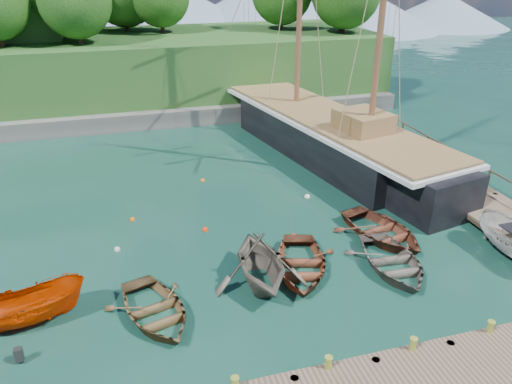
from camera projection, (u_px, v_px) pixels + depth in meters
ground at (300, 285)px, 20.57m from camera, size 160.00×160.00×0.00m
dock_near at (437, 384)px, 15.24m from camera, size 20.00×3.20×1.10m
dock_east at (442, 178)px, 29.32m from camera, size 3.20×24.00×1.10m
bollard_1 at (327, 382)px, 15.89m from camera, size 0.26×0.26×0.45m
bollard_2 at (410, 363)px, 16.64m from camera, size 0.26×0.26×0.45m
bollard_3 at (486, 345)px, 17.39m from camera, size 0.26×0.26×0.45m
rowboat_0 at (156, 318)px, 18.71m from camera, size 4.15×5.00×0.89m
rowboat_1 at (260, 283)px, 20.68m from camera, size 4.05×4.64×2.36m
rowboat_2 at (300, 271)px, 21.48m from camera, size 4.51×5.37×0.95m
rowboat_3 at (392, 268)px, 21.64m from camera, size 3.61×4.81×0.95m
rowboat_4 at (381, 237)px, 24.01m from camera, size 4.49×5.47×0.99m
motorboat_orange at (31, 323)px, 18.42m from camera, size 4.41×2.30×1.62m
schooner at (328, 139)px, 33.38m from camera, size 9.33×28.41×21.20m
mooring_buoy_0 at (117, 250)px, 22.99m from camera, size 0.29×0.29×0.29m
mooring_buoy_1 at (205, 230)px, 24.64m from camera, size 0.32×0.32×0.32m
mooring_buoy_2 at (294, 237)px, 24.08m from camera, size 0.30×0.30×0.30m
mooring_buoy_3 at (307, 197)px, 28.00m from camera, size 0.33×0.33×0.33m
mooring_buoy_4 at (132, 220)px, 25.57m from camera, size 0.30×0.30×0.30m
mooring_buoy_5 at (203, 181)px, 30.01m from camera, size 0.28×0.28×0.28m
headland at (29, 43)px, 42.19m from camera, size 51.00×19.31×12.90m
distant_ridge at (173, 9)px, 80.51m from camera, size 117.00×40.00×10.00m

